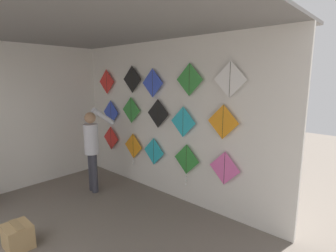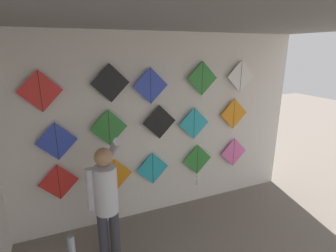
# 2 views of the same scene
# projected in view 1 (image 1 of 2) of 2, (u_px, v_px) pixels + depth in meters

# --- Properties ---
(back_panel) EXTENTS (4.97, 0.06, 2.80)m
(back_panel) POSITION_uv_depth(u_px,v_px,m) (159.00, 119.00, 4.86)
(back_panel) COLOR silver
(back_panel) RESTS_ON ground
(ceiling_slab) EXTENTS (4.97, 4.93, 0.04)m
(ceiling_slab) POSITION_uv_depth(u_px,v_px,m) (35.00, 20.00, 3.07)
(ceiling_slab) COLOR gray
(shopkeeper) EXTENTS (0.41, 0.54, 1.63)m
(shopkeeper) POSITION_uv_depth(u_px,v_px,m) (92.00, 145.00, 4.91)
(shopkeeper) COLOR #383842
(shopkeeper) RESTS_ON ground
(cardboard_box) EXTENTS (0.36, 0.30, 0.32)m
(cardboard_box) POSITION_uv_depth(u_px,v_px,m) (18.00, 236.00, 3.36)
(cardboard_box) COLOR tan
(cardboard_box) RESTS_ON ground
(kite_0) EXTENTS (0.52, 0.01, 0.52)m
(kite_0) POSITION_uv_depth(u_px,v_px,m) (111.00, 138.00, 5.83)
(kite_0) COLOR red
(kite_1) EXTENTS (0.52, 0.04, 0.66)m
(kite_1) POSITION_uv_depth(u_px,v_px,m) (133.00, 147.00, 5.34)
(kite_1) COLOR orange
(kite_2) EXTENTS (0.52, 0.01, 0.52)m
(kite_2) POSITION_uv_depth(u_px,v_px,m) (154.00, 151.00, 4.95)
(kite_2) COLOR #28B2C6
(kite_3) EXTENTS (0.52, 0.04, 0.73)m
(kite_3) POSITION_uv_depth(u_px,v_px,m) (186.00, 162.00, 4.44)
(kite_3) COLOR #338C38
(kite_4) EXTENTS (0.52, 0.01, 0.52)m
(kite_4) POSITION_uv_depth(u_px,v_px,m) (224.00, 168.00, 3.95)
(kite_4) COLOR pink
(kite_5) EXTENTS (0.52, 0.01, 0.52)m
(kite_5) POSITION_uv_depth(u_px,v_px,m) (111.00, 112.00, 5.70)
(kite_5) COLOR blue
(kite_6) EXTENTS (0.52, 0.01, 0.52)m
(kite_6) POSITION_uv_depth(u_px,v_px,m) (131.00, 110.00, 5.23)
(kite_6) COLOR #338C38
(kite_7) EXTENTS (0.52, 0.01, 0.52)m
(kite_7) POSITION_uv_depth(u_px,v_px,m) (158.00, 114.00, 4.74)
(kite_7) COLOR black
(kite_8) EXTENTS (0.52, 0.01, 0.52)m
(kite_8) POSITION_uv_depth(u_px,v_px,m) (183.00, 122.00, 4.37)
(kite_8) COLOR #28B2C6
(kite_9) EXTENTS (0.52, 0.01, 0.52)m
(kite_9) POSITION_uv_depth(u_px,v_px,m) (223.00, 122.00, 3.86)
(kite_9) COLOR orange
(kite_10) EXTENTS (0.52, 0.01, 0.52)m
(kite_10) POSITION_uv_depth(u_px,v_px,m) (107.00, 82.00, 5.65)
(kite_10) COLOR red
(kite_11) EXTENTS (0.52, 0.01, 0.52)m
(kite_11) POSITION_uv_depth(u_px,v_px,m) (132.00, 79.00, 5.08)
(kite_11) COLOR black
(kite_12) EXTENTS (0.52, 0.01, 0.52)m
(kite_12) POSITION_uv_depth(u_px,v_px,m) (153.00, 83.00, 4.73)
(kite_12) COLOR blue
(kite_13) EXTENTS (0.52, 0.01, 0.52)m
(kite_13) POSITION_uv_depth(u_px,v_px,m) (189.00, 80.00, 4.16)
(kite_13) COLOR #338C38
(kite_14) EXTENTS (0.52, 0.01, 0.52)m
(kite_14) POSITION_uv_depth(u_px,v_px,m) (230.00, 79.00, 3.69)
(kite_14) COLOR white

